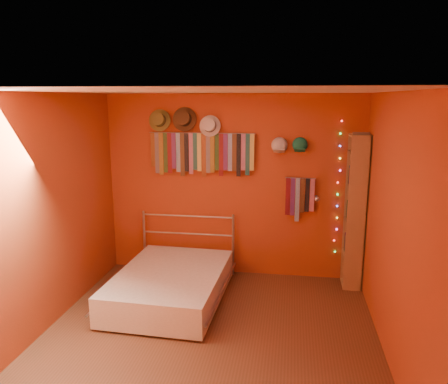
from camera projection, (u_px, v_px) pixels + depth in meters
The scene contains 16 objects.
ground at pixel (209, 336), 4.57m from camera, with size 3.50×3.50×0.00m, color brown.
back_wall at pixel (232, 186), 5.99m from camera, with size 3.50×0.02×2.50m, color #9B3119.
right_wall at pixel (394, 229), 4.04m from camera, with size 0.02×3.50×2.50m, color #9B3119.
left_wall at pixel (44, 214), 4.57m from camera, with size 0.02×3.50×2.50m, color #9B3119.
ceiling at pixel (207, 91), 4.04m from camera, with size 3.50×3.50×0.02m, color white.
tie_rack at pixel (201, 152), 5.89m from camera, with size 1.45×0.03×0.60m.
small_tie_rack at pixel (299, 196), 5.81m from camera, with size 0.40×0.03×0.60m.
fedora_olive at pixel (159, 120), 5.86m from camera, with size 0.30×0.16×0.30m.
fedora_brown at pixel (184, 119), 5.80m from camera, with size 0.33×0.18×0.32m.
fedora_white at pixel (209, 125), 5.77m from camera, with size 0.29×0.16×0.28m.
cap_white at pixel (279, 145), 5.72m from camera, with size 0.20×0.25×0.20m.
cap_green at pixel (300, 145), 5.68m from camera, with size 0.19×0.24×0.19m.
fairy_lights at pixel (338, 188), 5.74m from camera, with size 0.05×0.02×1.78m.
reading_lamp at pixel (317, 199), 5.62m from camera, with size 0.07×0.29×0.09m.
bookshelf at pixel (358, 211), 5.58m from camera, with size 0.25×0.34×2.00m.
bed at pixel (171, 285), 5.33m from camera, with size 1.38×1.83×0.87m.
Camera 1 is at (0.80, -4.07, 2.44)m, focal length 35.00 mm.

